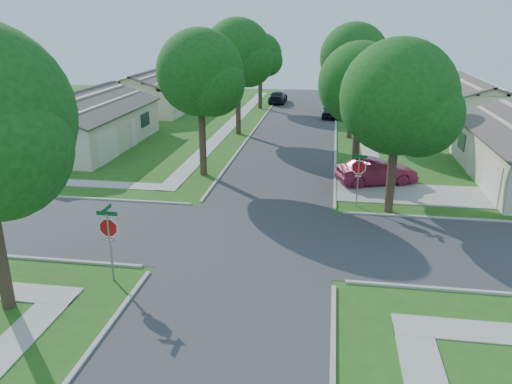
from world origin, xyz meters
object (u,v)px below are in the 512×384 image
object	(u,v)px
tree_w_near	(201,77)
house_nw_far	(155,95)
tree_e_far	(350,53)
car_curb_west	(278,97)
tree_w_far	(261,57)
stop_sign_sw	(109,231)
house_ne_far	(470,107)
stop_sign_ne	(359,170)
house_nw_near	(80,126)
car_curb_east	(332,110)
tree_e_mid	(355,60)
car_driveway	(377,172)
tree_ne_corner	(399,103)
tree_e_near	(361,88)
tree_w_mid	(238,56)

from	to	relation	value
tree_w_near	house_nw_far	size ratio (longest dim) A/B	0.66
tree_e_far	car_curb_west	bearing A→B (deg)	152.84
house_nw_far	tree_w_far	bearing A→B (deg)	10.05
stop_sign_sw	house_ne_far	bearing A→B (deg)	58.45
stop_sign_ne	house_nw_far	world-z (taller)	house_nw_far
house_nw_near	car_curb_east	xyz separation A→B (m)	(19.19, 14.86, -0.78)
stop_sign_ne	house_nw_near	xyz separation A→B (m)	(-20.69, 10.30, -0.51)
stop_sign_ne	tree_e_mid	distance (m)	16.84
house_nw_near	car_driveway	size ratio (longest dim) A/B	2.91
tree_ne_corner	car_curb_west	size ratio (longest dim) A/B	1.86
tree_e_far	car_driveway	size ratio (longest dim) A/B	1.87
tree_w_near	stop_sign_ne	bearing A→B (deg)	-24.74
stop_sign_ne	tree_w_near	bearing A→B (deg)	155.26
stop_sign_sw	tree_e_far	bearing A→B (deg)	76.27
house_nw_near	tree_w_far	bearing A→B (deg)	59.18
stop_sign_sw	house_nw_far	distance (m)	38.40
tree_w_near	car_driveway	world-z (taller)	tree_w_near
tree_ne_corner	house_nw_far	size ratio (longest dim) A/B	0.64
tree_ne_corner	car_driveway	size ratio (longest dim) A/B	1.85
stop_sign_ne	car_curb_west	bearing A→B (deg)	103.31
stop_sign_sw	tree_e_mid	world-z (taller)	tree_e_mid
tree_w_far	tree_ne_corner	size ratio (longest dim) A/B	0.93
stop_sign_ne	tree_w_near	world-z (taller)	tree_w_near
stop_sign_ne	tree_w_near	xyz separation A→B (m)	(-9.34, 4.31, 4.08)
stop_sign_sw	tree_e_near	xyz separation A→B (m)	(9.45, 13.71, 3.61)
tree_e_near	house_ne_far	distance (m)	23.30
tree_w_near	house_ne_far	distance (m)	29.10
car_driveway	stop_sign_sw	bearing A→B (deg)	122.10
tree_w_near	house_ne_far	bearing A→B (deg)	44.09
tree_e_mid	car_driveway	bearing A→B (deg)	-84.24
house_ne_far	car_driveway	world-z (taller)	house_ne_far
tree_e_near	tree_w_near	bearing A→B (deg)	180.00
tree_e_mid	tree_e_far	bearing A→B (deg)	90.02
house_nw_near	stop_sign_sw	bearing A→B (deg)	-60.17
tree_e_near	car_curb_east	world-z (taller)	tree_e_near
stop_sign_sw	house_ne_far	size ratio (longest dim) A/B	0.22
stop_sign_sw	tree_w_near	distance (m)	14.30
house_nw_far	car_curb_east	world-z (taller)	house_nw_far
tree_e_near	tree_w_mid	xyz separation A→B (m)	(-9.39, 12.00, 0.85)
tree_e_mid	house_ne_far	bearing A→B (deg)	35.42
tree_w_far	tree_e_mid	bearing A→B (deg)	-54.10
stop_sign_ne	tree_w_far	distance (m)	30.96
stop_sign_ne	tree_ne_corner	size ratio (longest dim) A/B	0.34
stop_sign_sw	tree_e_far	distance (m)	40.04
tree_e_near	stop_sign_sw	bearing A→B (deg)	-124.59
tree_w_near	house_nw_near	bearing A→B (deg)	152.17
tree_w_far	house_ne_far	bearing A→B (deg)	-13.64
tree_e_near	tree_e_far	bearing A→B (deg)	90.00
tree_e_near	tree_w_near	size ratio (longest dim) A/B	0.92
tree_e_near	car_driveway	distance (m)	5.04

